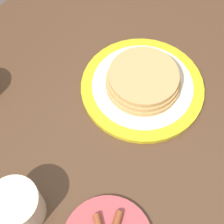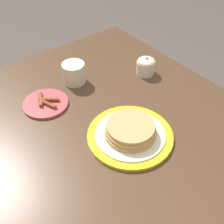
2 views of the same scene
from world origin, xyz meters
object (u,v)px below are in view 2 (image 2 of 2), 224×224
at_px(side_plate_bacon, 46,103).
at_px(coffee_mug, 73,72).
at_px(pancake_plate, 130,132).
at_px(sugar_bowl, 146,66).

xyz_separation_m(side_plate_bacon, coffee_mug, (0.06, -0.16, 0.04)).
relative_size(pancake_plate, side_plate_bacon, 1.68).
bearing_deg(coffee_mug, sugar_bowl, -116.88).
xyz_separation_m(coffee_mug, sugar_bowl, (-0.14, -0.27, -0.01)).
distance_m(pancake_plate, side_plate_bacon, 0.35).
distance_m(pancake_plate, coffee_mug, 0.38).
distance_m(side_plate_bacon, coffee_mug, 0.18).
xyz_separation_m(pancake_plate, coffee_mug, (0.38, -0.02, 0.02)).
bearing_deg(side_plate_bacon, coffee_mug, -69.94).
bearing_deg(sugar_bowl, pancake_plate, 129.61).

